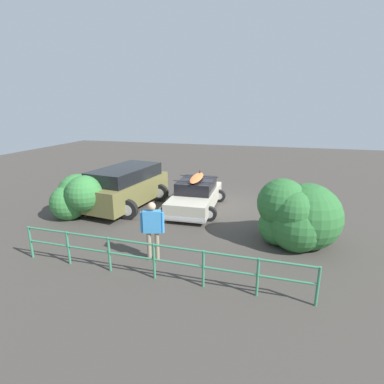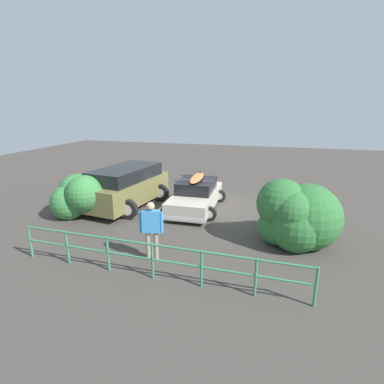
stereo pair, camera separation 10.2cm
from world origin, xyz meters
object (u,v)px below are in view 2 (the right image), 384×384
object	(u,v)px
person_bystander	(151,226)
bush_near_left	(298,216)
sedan_car	(196,195)
suv_car	(127,186)
bush_near_right	(79,196)

from	to	relation	value
person_bystander	bush_near_left	bearing A→B (deg)	-151.14
sedan_car	bush_near_left	bearing A→B (deg)	148.78
sedan_car	bush_near_left	xyz separation A→B (m)	(-4.13, 2.50, 0.37)
suv_car	person_bystander	distance (m)	5.26
suv_car	bush_near_right	size ratio (longest dim) A/B	2.11
suv_car	person_bystander	xyz separation A→B (m)	(-3.05, 4.28, 0.13)
suv_car	bush_near_left	distance (m)	7.49
bush_near_left	bush_near_right	distance (m)	8.49
person_bystander	bush_near_right	size ratio (longest dim) A/B	0.80
suv_car	bush_near_left	xyz separation A→B (m)	(-7.23, 1.98, 0.03)
sedan_car	person_bystander	world-z (taller)	person_bystander
bush_near_right	bush_near_left	bearing A→B (deg)	178.45
sedan_car	person_bystander	xyz separation A→B (m)	(0.04, 4.81, 0.47)
person_bystander	bush_near_right	bearing A→B (deg)	-30.43
person_bystander	bush_near_left	distance (m)	4.77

